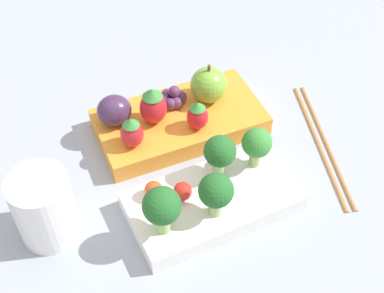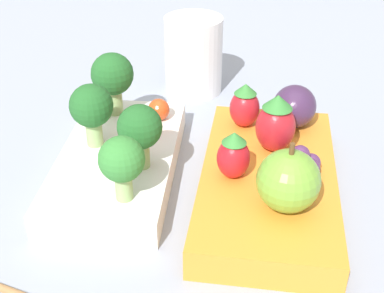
% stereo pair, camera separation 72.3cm
% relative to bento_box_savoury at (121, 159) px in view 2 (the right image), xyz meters
% --- Properties ---
extents(ground_plane, '(4.00, 4.00, 0.00)m').
position_rel_bento_box_savoury_xyz_m(ground_plane, '(-0.00, -0.06, -0.01)').
color(ground_plane, '#939EB2').
extents(bento_box_savoury, '(0.20, 0.12, 0.02)m').
position_rel_bento_box_savoury_xyz_m(bento_box_savoury, '(0.00, 0.00, 0.00)').
color(bento_box_savoury, white).
rests_on(bento_box_savoury, ground_plane).
extents(bento_box_fruit, '(0.22, 0.13, 0.03)m').
position_rel_bento_box_savoury_xyz_m(bento_box_fruit, '(-0.00, -0.13, 0.00)').
color(bento_box_fruit, orange).
rests_on(bento_box_fruit, ground_plane).
extents(broccoli_floret_0, '(0.03, 0.03, 0.05)m').
position_rel_bento_box_savoury_xyz_m(broccoli_floret_0, '(-0.06, -0.03, 0.04)').
color(broccoli_floret_0, '#93B770').
rests_on(broccoli_floret_0, bento_box_savoury).
extents(broccoli_floret_1, '(0.04, 0.04, 0.06)m').
position_rel_bento_box_savoury_xyz_m(broccoli_floret_1, '(0.06, 0.03, 0.05)').
color(broccoli_floret_1, '#93B770').
rests_on(broccoli_floret_1, bento_box_savoury).
extents(broccoli_floret_2, '(0.04, 0.04, 0.06)m').
position_rel_bento_box_savoury_xyz_m(broccoli_floret_2, '(0.00, 0.02, 0.05)').
color(broccoli_floret_2, '#93B770').
rests_on(broccoli_floret_2, bento_box_savoury).
extents(broccoli_floret_3, '(0.04, 0.04, 0.06)m').
position_rel_bento_box_savoury_xyz_m(broccoli_floret_3, '(-0.02, -0.03, 0.05)').
color(broccoli_floret_3, '#93B770').
rests_on(broccoli_floret_3, bento_box_savoury).
extents(cherry_tomato_0, '(0.02, 0.02, 0.02)m').
position_rel_bento_box_savoury_xyz_m(cherry_tomato_0, '(0.03, -0.01, 0.02)').
color(cherry_tomato_0, red).
rests_on(cherry_tomato_0, bento_box_savoury).
extents(cherry_tomato_1, '(0.02, 0.02, 0.02)m').
position_rel_bento_box_savoury_xyz_m(cherry_tomato_1, '(0.06, -0.02, 0.02)').
color(cherry_tomato_1, '#DB4C1E').
rests_on(cherry_tomato_1, bento_box_savoury).
extents(apple, '(0.05, 0.05, 0.05)m').
position_rel_bento_box_savoury_xyz_m(apple, '(-0.05, -0.15, 0.04)').
color(apple, '#70A838').
rests_on(apple, bento_box_fruit).
extents(strawberry_0, '(0.03, 0.03, 0.04)m').
position_rel_bento_box_savoury_xyz_m(strawberry_0, '(-0.02, -0.10, 0.03)').
color(strawberry_0, red).
rests_on(strawberry_0, bento_box_fruit).
extents(strawberry_1, '(0.03, 0.03, 0.04)m').
position_rel_bento_box_savoury_xyz_m(strawberry_1, '(0.06, -0.10, 0.03)').
color(strawberry_1, red).
rests_on(strawberry_1, bento_box_fruit).
extents(strawberry_2, '(0.03, 0.03, 0.05)m').
position_rel_bento_box_savoury_xyz_m(strawberry_2, '(0.03, -0.13, 0.04)').
color(strawberry_2, red).
rests_on(strawberry_2, bento_box_fruit).
extents(plum, '(0.04, 0.04, 0.04)m').
position_rel_bento_box_savoury_xyz_m(plum, '(0.07, -0.14, 0.03)').
color(plum, '#42284C').
rests_on(plum, bento_box_fruit).
extents(grape_cluster, '(0.04, 0.03, 0.03)m').
position_rel_bento_box_savoury_xyz_m(grape_cluster, '(-0.00, -0.15, 0.02)').
color(grape_cluster, '#562D5B').
rests_on(grape_cluster, bento_box_fruit).
extents(drinking_cup, '(0.06, 0.06, 0.08)m').
position_rel_bento_box_savoury_xyz_m(drinking_cup, '(0.17, -0.02, 0.03)').
color(drinking_cup, white).
rests_on(drinking_cup, ground_plane).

